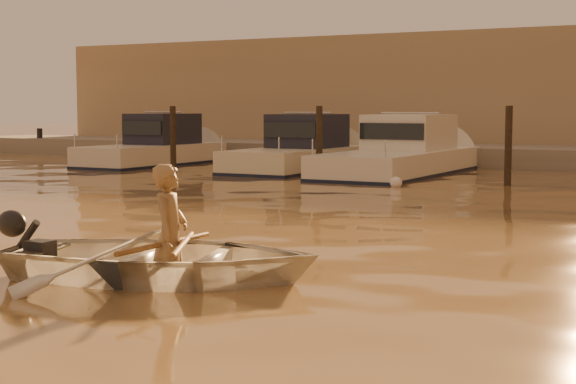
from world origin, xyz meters
The scene contains 16 objects.
ground_plane centered at (0.00, 0.00, 0.00)m, with size 160.00×160.00×0.00m, color brown.
dinghy centered at (-0.49, -0.29, 0.25)m, with size 2.57×3.60×0.75m, color silver.
person centered at (-0.39, -0.26, 0.51)m, with size 0.59×0.39×1.62m, color olive.
outboard_motor centered at (-1.92, -0.75, 0.28)m, with size 0.90×0.40×0.70m, color black, non-canonical shape.
oar_port centered at (-0.25, -0.22, 0.42)m, with size 0.06×0.06×2.10m, color brown.
oar_starboard centered at (-0.44, -0.28, 0.42)m, with size 0.06×0.06×2.10m, color brown.
moored_boat_0 centered at (-12.96, 16.00, 0.62)m, with size 2.14×6.85×1.75m, color silver, non-canonical shape.
moored_boat_1 centered at (-7.31, 16.00, 0.62)m, with size 2.34×6.93×1.75m, color beige, non-canonical shape.
moored_boat_2 centered at (-3.94, 16.00, 0.62)m, with size 2.56×8.47×1.75m, color white, non-canonical shape.
piling_0 centered at (-10.50, 13.80, 0.90)m, with size 0.18×0.18×2.20m, color #2D2319.
piling_1 centered at (-5.50, 13.80, 0.90)m, with size 0.18×0.18×2.20m, color #2D2319.
piling_2 centered at (-0.20, 13.80, 0.90)m, with size 0.18×0.18×2.20m, color #2D2319.
fender_a centered at (-12.79, 13.38, 0.10)m, with size 0.30×0.30×0.30m, color silver.
fender_b centered at (-6.40, 13.32, 0.10)m, with size 0.30×0.30×0.30m, color orange.
fender_c centered at (-2.53, 12.10, 0.10)m, with size 0.30×0.30×0.30m, color white.
quay centered at (0.00, 21.50, 0.15)m, with size 52.00×4.00×1.00m, color gray.
Camera 1 is at (5.46, -8.28, 1.94)m, focal length 55.00 mm.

